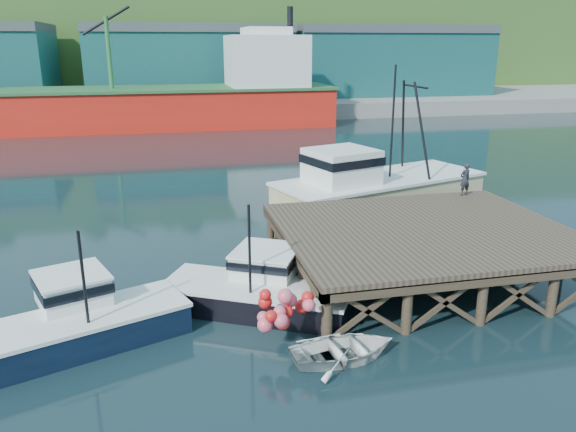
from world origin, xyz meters
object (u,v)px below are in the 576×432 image
object	(u,v)px
dockworker	(465,179)
trawler	(376,185)
boat_navy	(81,318)
dinghy	(344,349)
boat_black	(259,288)

from	to	relation	value
dockworker	trawler	bearing A→B (deg)	-69.17
boat_navy	dinghy	distance (m)	8.72
boat_navy	trawler	size ratio (longest dim) A/B	0.53
boat_navy	trawler	distance (m)	19.05
boat_black	dockworker	world-z (taller)	boat_black
trawler	dinghy	world-z (taller)	trawler
boat_navy	dinghy	world-z (taller)	boat_navy
boat_navy	dockworker	size ratio (longest dim) A/B	4.29
boat_navy	dinghy	size ratio (longest dim) A/B	2.07
trawler	dinghy	xyz separation A→B (m)	(-6.85, -14.77, -1.39)
boat_black	dockworker	xyz separation A→B (m)	(11.75, 5.97, 2.16)
boat_navy	dockworker	bearing A→B (deg)	1.00
boat_navy	dockworker	world-z (taller)	boat_navy
trawler	boat_navy	bearing A→B (deg)	-159.55
dinghy	trawler	bearing A→B (deg)	-29.58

